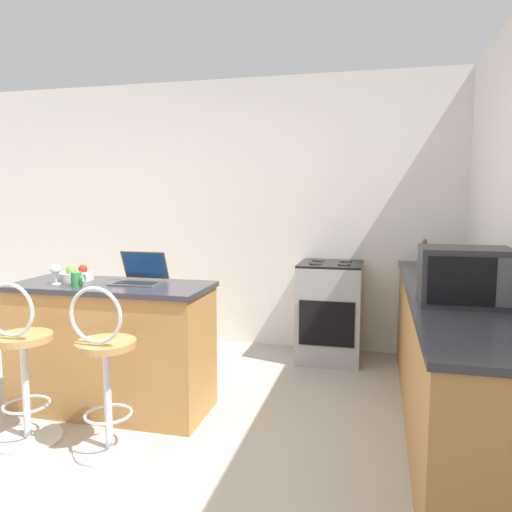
# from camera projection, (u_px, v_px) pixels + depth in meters

# --- Properties ---
(ground_plane) EXTENTS (20.00, 20.00, 0.00)m
(ground_plane) POSITION_uv_depth(u_px,v_px,m) (97.00, 462.00, 2.78)
(ground_plane) COLOR #ADA393
(wall_back) EXTENTS (12.00, 0.06, 2.60)m
(wall_back) POSITION_uv_depth(u_px,v_px,m) (226.00, 214.00, 4.98)
(wall_back) COLOR silver
(wall_back) RESTS_ON ground_plane
(breakfast_bar) EXTENTS (1.36, 0.58, 0.88)m
(breakfast_bar) POSITION_uv_depth(u_px,v_px,m) (112.00, 347.00, 3.43)
(breakfast_bar) COLOR #B27C42
(breakfast_bar) RESTS_ON ground_plane
(counter_right) EXTENTS (0.59, 2.95, 0.88)m
(counter_right) POSITION_uv_depth(u_px,v_px,m) (452.00, 359.00, 3.18)
(counter_right) COLOR #B27C42
(counter_right) RESTS_ON ground_plane
(bar_stool_near) EXTENTS (0.40, 0.40, 0.99)m
(bar_stool_near) POSITION_uv_depth(u_px,v_px,m) (22.00, 368.00, 2.97)
(bar_stool_near) COLOR silver
(bar_stool_near) RESTS_ON ground_plane
(bar_stool_far) EXTENTS (0.40, 0.40, 0.99)m
(bar_stool_far) POSITION_uv_depth(u_px,v_px,m) (106.00, 376.00, 2.83)
(bar_stool_far) COLOR silver
(bar_stool_far) RESTS_ON ground_plane
(laptop) EXTENTS (0.33, 0.28, 0.21)m
(laptop) POSITION_uv_depth(u_px,v_px,m) (140.00, 275.00, 3.41)
(laptop) COLOR #47474C
(laptop) RESTS_ON breakfast_bar
(microwave) EXTENTS (0.47, 0.37, 0.31)m
(microwave) POSITION_uv_depth(u_px,v_px,m) (465.00, 276.00, 2.71)
(microwave) COLOR #2D2D30
(microwave) RESTS_ON counter_right
(toaster) EXTENTS (0.25, 0.28, 0.18)m
(toaster) POSITION_uv_depth(u_px,v_px,m) (455.00, 273.00, 3.28)
(toaster) COLOR #9EA3A8
(toaster) RESTS_ON counter_right
(stove_range) EXTENTS (0.55, 0.58, 0.89)m
(stove_range) POSITION_uv_depth(u_px,v_px,m) (330.00, 311.00, 4.50)
(stove_range) COLOR #9EA3A8
(stove_range) RESTS_ON ground_plane
(fruit_bowl) EXTENTS (0.23, 0.23, 0.11)m
(fruit_bowl) POSITION_uv_depth(u_px,v_px,m) (76.00, 275.00, 3.52)
(fruit_bowl) COLOR silver
(fruit_bowl) RESTS_ON breakfast_bar
(mug_green) EXTENTS (0.09, 0.07, 0.09)m
(mug_green) POSITION_uv_depth(u_px,v_px,m) (77.00, 279.00, 3.28)
(mug_green) COLOR #338447
(mug_green) RESTS_ON breakfast_bar
(wine_glass_short) EXTENTS (0.07, 0.07, 0.14)m
(wine_glass_short) POSITION_uv_depth(u_px,v_px,m) (56.00, 270.00, 3.35)
(wine_glass_short) COLOR silver
(wine_glass_short) RESTS_ON breakfast_bar
(mug_white) EXTENTS (0.10, 0.08, 0.10)m
(mug_white) POSITION_uv_depth(u_px,v_px,m) (474.00, 270.00, 3.68)
(mug_white) COLOR white
(mug_white) RESTS_ON counter_right
(pepper_mill) EXTENTS (0.05, 0.05, 0.25)m
(pepper_mill) POSITION_uv_depth(u_px,v_px,m) (424.00, 255.00, 4.01)
(pepper_mill) COLOR brown
(pepper_mill) RESTS_ON counter_right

